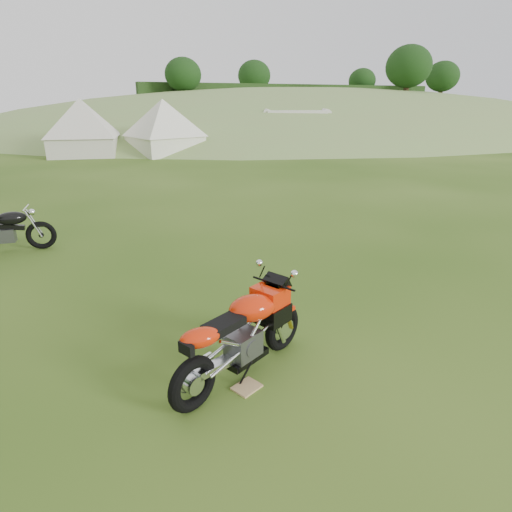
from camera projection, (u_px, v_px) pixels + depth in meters
name	position (u px, v px, depth m)	size (l,w,h in m)	color
ground	(273.00, 332.00, 5.51)	(120.00, 120.00, 0.00)	#284B10
hillside	(299.00, 125.00, 49.04)	(80.00, 64.00, 8.00)	#789C4F
hedgerow	(299.00, 125.00, 49.04)	(36.00, 1.20, 8.60)	black
sport_motorcycle	(242.00, 329.00, 4.46)	(1.87, 0.47, 1.12)	red
plywood_board	(247.00, 387.00, 4.44)	(0.27, 0.22, 0.02)	tan
vintage_moto_d	(4.00, 229.00, 8.22)	(1.76, 0.41, 0.93)	black
tent_left	(83.00, 128.00, 22.03)	(3.19, 3.19, 2.76)	beige
tent_mid	(164.00, 128.00, 22.50)	(3.16, 3.16, 2.74)	silver
caravan	(295.00, 127.00, 27.63)	(4.62, 2.06, 2.16)	silver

